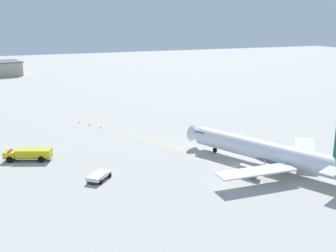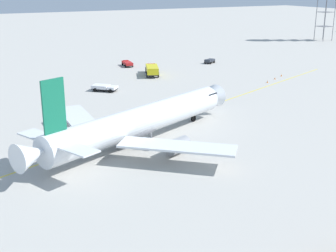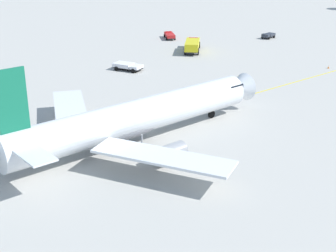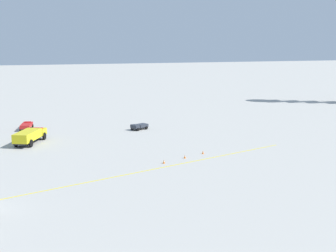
{
  "view_description": "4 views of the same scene",
  "coord_description": "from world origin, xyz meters",
  "views": [
    {
      "loc": [
        45.16,
        64.95,
        29.34
      ],
      "look_at": [
        9.31,
        -17.07,
        5.78
      ],
      "focal_mm": 43.42,
      "sensor_mm": 36.0,
      "label": 1
    },
    {
      "loc": [
        -62.59,
        26.69,
        22.65
      ],
      "look_at": [
        -5.82,
        -3.23,
        2.09
      ],
      "focal_mm": 48.19,
      "sensor_mm": 36.0,
      "label": 2
    },
    {
      "loc": [
        -59.53,
        13.41,
        24.26
      ],
      "look_at": [
        -5.88,
        -3.07,
        2.03
      ],
      "focal_mm": 52.59,
      "sensor_mm": 36.0,
      "label": 3
    },
    {
      "loc": [
        -54.29,
        -22.7,
        19.73
      ],
      "look_at": [
        28.7,
        -46.12,
        4.02
      ],
      "focal_mm": 53.12,
      "sensor_mm": 36.0,
      "label": 4
    }
  ],
  "objects": [
    {
      "name": "safety_cone_near",
      "position": [
        18.6,
        -42.59,
        0.28
      ],
      "size": [
        0.36,
        0.36,
        0.55
      ],
      "color": "orange",
      "rests_on": "ground_plane"
    },
    {
      "name": "fire_tender_truck",
      "position": [
        39.44,
        -22.49,
        1.53
      ],
      "size": [
        10.17,
        6.39,
        2.5
      ],
      "rotation": [
        0.0,
        0.0,
        5.89
      ],
      "color": "#232326",
      "rests_on": "ground_plane"
    },
    {
      "name": "safety_cone_mid",
      "position": [
        20.86,
        -46.77,
        0.28
      ],
      "size": [
        0.36,
        0.36,
        0.55
      ],
      "color": "orange",
      "rests_on": "ground_plane"
    },
    {
      "name": "baggage_truck_truck",
      "position": [
        47.49,
        -45.07,
        0.71
      ],
      "size": [
        3.47,
        4.09,
        1.22
      ],
      "rotation": [
        0.0,
        0.0,
        2.12
      ],
      "color": "#232326",
      "rests_on": "ground_plane"
    },
    {
      "name": "safety_cone_far",
      "position": [
        22.97,
        -50.66,
        0.28
      ],
      "size": [
        0.36,
        0.36,
        0.55
      ],
      "color": "orange",
      "rests_on": "ground_plane"
    },
    {
      "name": "ops_pickup_truck",
      "position": [
        54.13,
        -21.91,
        0.81
      ],
      "size": [
        5.81,
        2.91,
        1.41
      ],
      "rotation": [
        0.0,
        0.0,
        6.13
      ],
      "color": "#232326",
      "rests_on": "ground_plane"
    }
  ]
}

